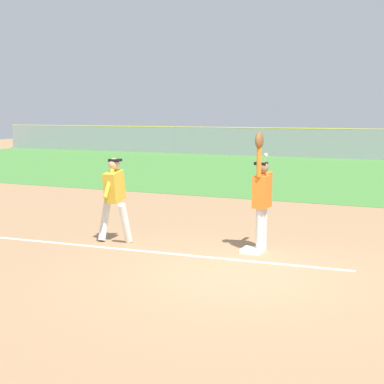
# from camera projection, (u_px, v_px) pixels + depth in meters

# --- Properties ---
(ground_plane) EXTENTS (74.97, 74.97, 0.00)m
(ground_plane) POSITION_uv_depth(u_px,v_px,m) (238.00, 275.00, 9.43)
(ground_plane) COLOR #A37A54
(outfield_grass) EXTENTS (53.37, 16.88, 0.01)m
(outfield_grass) POSITION_uv_depth(u_px,v_px,m) (372.00, 176.00, 24.13)
(outfield_grass) COLOR #478438
(outfield_grass) RESTS_ON ground_plane
(chalk_foul_line) EXTENTS (11.98, 0.85, 0.01)m
(chalk_foul_line) POSITION_uv_depth(u_px,v_px,m) (51.00, 242.00, 11.76)
(chalk_foul_line) COLOR white
(chalk_foul_line) RESTS_ON ground_plane
(first_base) EXTENTS (0.39, 0.39, 0.08)m
(first_base) POSITION_uv_depth(u_px,v_px,m) (252.00, 250.00, 10.91)
(first_base) COLOR white
(first_base) RESTS_ON ground_plane
(fielder) EXTENTS (0.27, 0.89, 2.28)m
(fielder) POSITION_uv_depth(u_px,v_px,m) (262.00, 193.00, 10.85)
(fielder) COLOR silver
(fielder) RESTS_ON ground_plane
(runner) EXTENTS (0.75, 0.84, 1.72)m
(runner) POSITION_uv_depth(u_px,v_px,m) (114.00, 194.00, 11.66)
(runner) COLOR white
(runner) RESTS_ON ground_plane
(baseball) EXTENTS (0.07, 0.07, 0.07)m
(baseball) POSITION_uv_depth(u_px,v_px,m) (266.00, 155.00, 10.73)
(baseball) COLOR white
(parked_car_silver) EXTENTS (4.59, 2.50, 1.25)m
(parked_car_silver) POSITION_uv_depth(u_px,v_px,m) (317.00, 144.00, 35.84)
(parked_car_silver) COLOR #B7B7BC
(parked_car_silver) RESTS_ON ground_plane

